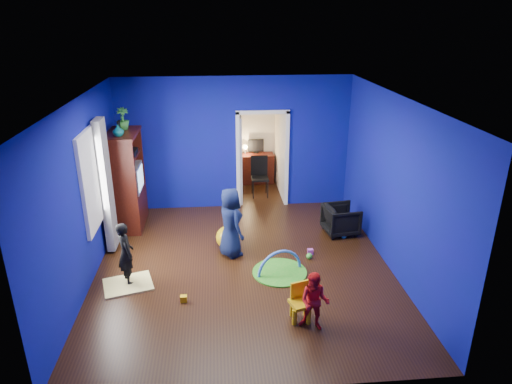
{
  "coord_description": "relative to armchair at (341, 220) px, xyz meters",
  "views": [
    {
      "loc": [
        -0.41,
        -6.83,
        4.1
      ],
      "look_at": [
        0.25,
        0.4,
        1.24
      ],
      "focal_mm": 32.0,
      "sensor_mm": 36.0,
      "label": 1
    }
  ],
  "objects": [
    {
      "name": "window_left",
      "position": [
        -4.49,
        -0.82,
        1.26
      ],
      "size": [
        0.03,
        0.95,
        1.55
      ],
      "primitive_type": "cube",
      "color": "white",
      "rests_on": "wall_left"
    },
    {
      "name": "doorway",
      "position": [
        -1.41,
        1.58,
        0.76
      ],
      "size": [
        1.16,
        0.1,
        2.1
      ],
      "primitive_type": "cube",
      "color": "white",
      "rests_on": "floor"
    },
    {
      "name": "desk_lamp",
      "position": [
        -1.69,
        3.15,
        0.64
      ],
      "size": [
        0.14,
        0.14,
        0.14
      ],
      "primitive_type": "sphere",
      "color": "#FFD88C",
      "rests_on": "study_desk"
    },
    {
      "name": "wall_right",
      "position": [
        0.49,
        -1.17,
        1.16
      ],
      "size": [
        0.02,
        5.5,
        2.9
      ],
      "primitive_type": "cube",
      "color": "navy",
      "rests_on": "floor"
    },
    {
      "name": "tv_armoire",
      "position": [
        -4.22,
        0.77,
        0.69
      ],
      "size": [
        0.58,
        1.14,
        1.96
      ],
      "primitive_type": "cube",
      "color": "#3F100A",
      "rests_on": "floor"
    },
    {
      "name": "desk_monitor",
      "position": [
        -1.41,
        3.21,
        0.66
      ],
      "size": [
        0.4,
        0.05,
        0.32
      ],
      "primitive_type": "cube",
      "color": "black",
      "rests_on": "study_desk"
    },
    {
      "name": "folding_chair",
      "position": [
        -1.41,
        2.13,
        0.17
      ],
      "size": [
        0.4,
        0.4,
        0.92
      ],
      "primitive_type": "cube",
      "color": "black",
      "rests_on": "floor"
    },
    {
      "name": "child_navy",
      "position": [
        -2.2,
        -0.68,
        0.35
      ],
      "size": [
        0.64,
        0.74,
        1.28
      ],
      "primitive_type": "imported",
      "rotation": [
        0.0,
        0.0,
        2.02
      ],
      "color": "#0F1939",
      "rests_on": "floor"
    },
    {
      "name": "armchair",
      "position": [
        0.0,
        0.0,
        0.0
      ],
      "size": [
        0.72,
        0.7,
        0.58
      ],
      "primitive_type": "imported",
      "rotation": [
        0.0,
        0.0,
        1.71
      ],
      "color": "black",
      "rests_on": "floor"
    },
    {
      "name": "curtain",
      "position": [
        -4.38,
        -0.27,
        0.96
      ],
      "size": [
        0.14,
        0.42,
        2.4
      ],
      "primitive_type": "cube",
      "color": "slate",
      "rests_on": "floor"
    },
    {
      "name": "play_mat",
      "position": [
        -1.41,
        -1.39,
        -0.28
      ],
      "size": [
        0.92,
        0.92,
        0.02
      ],
      "primitive_type": "cylinder",
      "color": "green",
      "rests_on": "floor"
    },
    {
      "name": "toy_2",
      "position": [
        -0.82,
        -0.96,
        -0.24
      ],
      "size": [
        0.11,
        0.11,
        0.11
      ],
      "primitive_type": "sphere",
      "color": "green",
      "rests_on": "floor"
    },
    {
      "name": "toy_1",
      "position": [
        -2.98,
        -2.08,
        -0.24
      ],
      "size": [
        0.1,
        0.08,
        0.1
      ],
      "primitive_type": "cube",
      "color": "yellow",
      "rests_on": "floor"
    },
    {
      "name": "toy_3",
      "position": [
        -0.77,
        -0.8,
        -0.24
      ],
      "size": [
        0.1,
        0.08,
        0.1
      ],
      "primitive_type": "cube",
      "color": "#CE4DB2",
      "rests_on": "floor"
    },
    {
      "name": "yellow_blanket",
      "position": [
        -3.91,
        -1.54,
        -0.28
      ],
      "size": [
        0.89,
        0.79,
        0.03
      ],
      "primitive_type": "cube",
      "rotation": [
        0.0,
        0.0,
        0.28
      ],
      "color": "#F2E07A",
      "rests_on": "floor"
    },
    {
      "name": "wall_back",
      "position": [
        -2.01,
        1.58,
        1.16
      ],
      "size": [
        5.0,
        0.02,
        2.9
      ],
      "primitive_type": "cube",
      "color": "navy",
      "rests_on": "floor"
    },
    {
      "name": "toy_arch",
      "position": [
        -1.41,
        -1.39,
        -0.27
      ],
      "size": [
        0.79,
        0.32,
        0.82
      ],
      "primitive_type": "torus",
      "rotation": [
        1.57,
        0.0,
        0.33
      ],
      "color": "#3F8CD8",
      "rests_on": "floor"
    },
    {
      "name": "hopper_ball",
      "position": [
        -2.25,
        -0.43,
        -0.07
      ],
      "size": [
        0.44,
        0.44,
        0.44
      ],
      "primitive_type": "sphere",
      "color": "yellow",
      "rests_on": "floor"
    },
    {
      "name": "ceiling",
      "position": [
        -2.01,
        -1.17,
        2.61
      ],
      "size": [
        5.0,
        5.5,
        0.01
      ],
      "primitive_type": "cube",
      "color": "white",
      "rests_on": "wall_back"
    },
    {
      "name": "toddler_red",
      "position": [
        -1.14,
        -2.86,
        0.14
      ],
      "size": [
        0.51,
        0.46,
        0.86
      ],
      "primitive_type": "imported",
      "rotation": [
        0.0,
        0.0,
        -0.39
      ],
      "color": "red",
      "rests_on": "floor"
    },
    {
      "name": "child_black",
      "position": [
        -3.91,
        -1.44,
        0.24
      ],
      "size": [
        0.4,
        0.46,
        1.06
      ],
      "primitive_type": "imported",
      "rotation": [
        0.0,
        0.0,
        2.06
      ],
      "color": "black",
      "rests_on": "floor"
    },
    {
      "name": "book_shelf",
      "position": [
        -1.41,
        3.2,
        1.73
      ],
      "size": [
        0.88,
        0.24,
        0.04
      ],
      "primitive_type": "cube",
      "color": "white",
      "rests_on": "study_desk"
    },
    {
      "name": "vase",
      "position": [
        -4.22,
        0.47,
        1.78
      ],
      "size": [
        0.27,
        0.27,
        0.21
      ],
      "primitive_type": "imported",
      "rotation": [
        0.0,
        0.0,
        -0.36
      ],
      "color": "#0B585F",
      "rests_on": "tv_armoire"
    },
    {
      "name": "crt_tv",
      "position": [
        -4.18,
        0.77,
        0.73
      ],
      "size": [
        0.46,
        0.7,
        0.54
      ],
      "primitive_type": "cube",
      "color": "silver",
      "rests_on": "tv_armoire"
    },
    {
      "name": "floor",
      "position": [
        -2.01,
        -1.17,
        -0.29
      ],
      "size": [
        5.0,
        5.5,
        0.01
      ],
      "primitive_type": "cube",
      "color": "black",
      "rests_on": "ground"
    },
    {
      "name": "kid_chair",
      "position": [
        -1.29,
        -2.66,
        -0.04
      ],
      "size": [
        0.35,
        0.35,
        0.5
      ],
      "primitive_type": "cube",
      "rotation": [
        0.0,
        0.0,
        0.29
      ],
      "color": "yellow",
      "rests_on": "floor"
    },
    {
      "name": "study_desk",
      "position": [
        -1.41,
        3.09,
        0.08
      ],
      "size": [
        0.88,
        0.44,
        0.75
      ],
      "primitive_type": "cube",
      "color": "#3D140A",
      "rests_on": "floor"
    },
    {
      "name": "wall_left",
      "position": [
        -4.51,
        -1.17,
        1.16
      ],
      "size": [
        0.02,
        5.5,
        2.9
      ],
      "primitive_type": "cube",
      "color": "navy",
      "rests_on": "floor"
    },
    {
      "name": "toy_0",
      "position": [
        0.01,
        -0.24,
        -0.24
      ],
      "size": [
        0.11,
        0.11,
        0.11
      ],
      "primitive_type": "sphere",
      "color": "blue",
      "rests_on": "floor"
    },
    {
      "name": "alcove",
      "position": [
        -1.41,
        2.45,
        0.96
      ],
      "size": [
        1.0,
        1.75,
        2.5
      ],
      "primitive_type": null,
      "color": "silver",
      "rests_on": "floor"
    },
    {
      "name": "wall_front",
      "position": [
        -2.01,
        -3.92,
        1.16
      ],
      "size": [
        5.0,
        0.02,
        2.9
      ],
      "primitive_type": "cube",
      "color": "navy",
      "rests_on": "floor"
    },
    {
      "name": "potted_plant",
      "position": [
        -4.22,
        0.99,
        1.88
      ],
      "size": [
        0.31,
        0.31,
        0.43
      ],
      "primitive_type": "imported",
      "rotation": [
        0.0,
        0.0,
        0.38
      ],
      "color": "green",
      "rests_on": "tv_armoire"
    }
  ]
}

